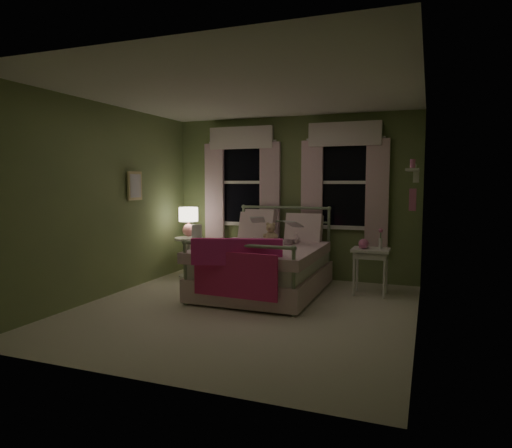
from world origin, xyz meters
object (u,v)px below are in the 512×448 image
at_px(bed, 264,266).
at_px(nightstand_right, 371,256).
at_px(child_right, 292,227).
at_px(child_left, 257,224).
at_px(nightstand_left, 189,251).
at_px(teddy_bear, 271,235).
at_px(table_lamp, 188,219).

relative_size(bed, nightstand_right, 3.18).
relative_size(child_right, nightstand_right, 1.02).
bearing_deg(child_right, child_left, 0.17).
height_order(bed, child_right, child_right).
bearing_deg(nightstand_right, bed, -166.15).
xyz_separation_m(bed, child_left, (-0.27, 0.43, 0.54)).
relative_size(bed, child_left, 2.94).
bearing_deg(child_right, nightstand_right, 176.10).
relative_size(bed, nightstand_left, 3.13).
distance_m(child_left, teddy_bear, 0.34).
distance_m(child_right, table_lamp, 1.80).
bearing_deg(bed, nightstand_right, 13.85).
relative_size(table_lamp, nightstand_right, 0.74).
bearing_deg(nightstand_left, nightstand_right, -3.98).
relative_size(child_left, nightstand_right, 1.08).
distance_m(teddy_bear, table_lamp, 1.55).
height_order(child_left, nightstand_left, child_left).
bearing_deg(teddy_bear, child_left, 150.50).
relative_size(child_left, table_lamp, 1.45).
distance_m(child_left, nightstand_right, 1.74).
bearing_deg(child_right, teddy_bear, 29.67).
bearing_deg(bed, teddy_bear, 88.85).
xyz_separation_m(child_left, nightstand_right, (1.70, -0.08, -0.37)).
bearing_deg(bed, table_lamp, 159.83).
bearing_deg(table_lamp, teddy_bear, -10.51).
bearing_deg(child_right, bed, 56.75).
bearing_deg(nightstand_right, child_right, 175.93).
bearing_deg(bed, child_left, 122.39).
distance_m(bed, table_lamp, 1.71).
distance_m(teddy_bear, nightstand_left, 1.59).
bearing_deg(nightstand_right, table_lamp, 176.02).
distance_m(child_right, teddy_bear, 0.34).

